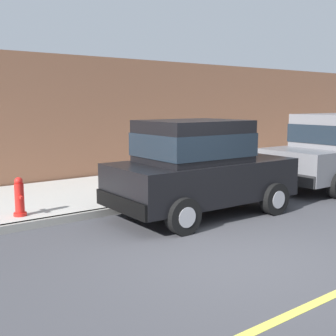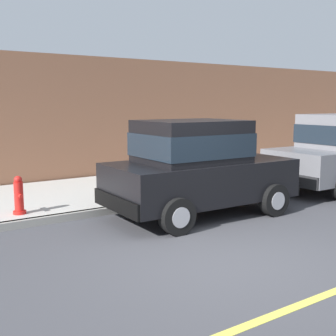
# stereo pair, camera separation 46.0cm
# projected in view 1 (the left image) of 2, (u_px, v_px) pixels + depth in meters

# --- Properties ---
(ground_plane) EXTENTS (80.00, 80.00, 0.00)m
(ground_plane) POSITION_uv_depth(u_px,v_px,m) (237.00, 256.00, 6.36)
(ground_plane) COLOR #424247
(curb) EXTENTS (0.16, 64.00, 0.14)m
(curb) POSITION_uv_depth(u_px,v_px,m) (122.00, 209.00, 8.87)
(curb) COLOR gray
(curb) RESTS_ON ground
(sidewalk) EXTENTS (3.60, 64.00, 0.14)m
(sidewalk) POSITION_uv_depth(u_px,v_px,m) (83.00, 194.00, 10.29)
(sidewalk) COLOR #B7B5AD
(sidewalk) RESTS_ON ground
(lane_centre_line) EXTENTS (0.12, 57.60, 0.01)m
(lane_centre_line) POSITION_uv_depth(u_px,v_px,m) (336.00, 293.00, 5.09)
(lane_centre_line) COLOR #E0D64C
(lane_centre_line) RESTS_ON ground
(car_black_hatchback) EXTENTS (2.02, 3.84, 1.88)m
(car_black_hatchback) POSITION_uv_depth(u_px,v_px,m) (199.00, 166.00, 8.54)
(car_black_hatchback) COLOR black
(car_black_hatchback) RESTS_ON ground
(dog_brown) EXTENTS (0.67, 0.46, 0.49)m
(dog_brown) POSITION_uv_depth(u_px,v_px,m) (121.00, 180.00, 10.10)
(dog_brown) COLOR brown
(dog_brown) RESTS_ON sidewalk
(fire_hydrant) EXTENTS (0.34, 0.24, 0.72)m
(fire_hydrant) POSITION_uv_depth(u_px,v_px,m) (19.00, 198.00, 8.02)
(fire_hydrant) COLOR red
(fire_hydrant) RESTS_ON sidewalk
(building_facade) EXTENTS (0.50, 20.00, 3.49)m
(building_facade) POSITION_uv_depth(u_px,v_px,m) (197.00, 117.00, 14.89)
(building_facade) COLOR #8C5B42
(building_facade) RESTS_ON ground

